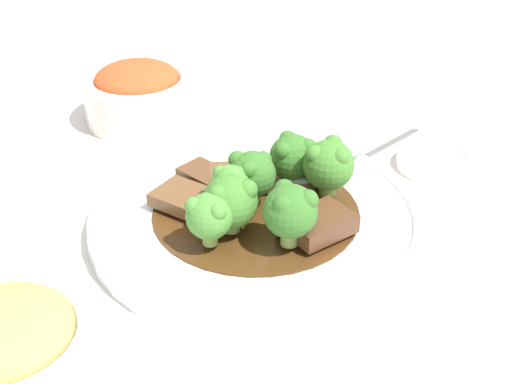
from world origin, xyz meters
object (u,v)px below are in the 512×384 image
(side_bowl_appetizer, at_px, (6,352))
(beef_strip_1, at_px, (296,204))
(beef_strip_2, at_px, (193,201))
(broccoli_floret_0, at_px, (293,156))
(side_bowl_kimchi, at_px, (138,93))
(main_plate, at_px, (256,217))
(broccoli_floret_5, at_px, (209,215))
(broccoli_floret_4, at_px, (250,174))
(broccoli_floret_3, at_px, (290,210))
(broccoli_floret_1, at_px, (231,186))
(broccoli_floret_6, at_px, (230,200))
(beef_strip_3, at_px, (319,224))
(serving_spoon, at_px, (325,165))
(beef_strip_4, at_px, (208,177))
(beef_strip_0, at_px, (242,177))
(sauce_dish, at_px, (434,161))
(broccoli_floret_2, at_px, (328,163))

(side_bowl_appetizer, bearing_deg, beef_strip_1, -64.98)
(beef_strip_2, xyz_separation_m, side_bowl_appetizer, (-0.14, 0.15, 0.01))
(broccoli_floret_0, distance_m, side_bowl_kimchi, 0.22)
(main_plate, distance_m, broccoli_floret_5, 0.07)
(beef_strip_1, height_order, beef_strip_2, beef_strip_2)
(broccoli_floret_4, bearing_deg, beef_strip_2, 80.81)
(main_plate, relative_size, beef_strip_2, 3.65)
(main_plate, relative_size, side_bowl_kimchi, 2.45)
(broccoli_floret_3, relative_size, side_bowl_appetizer, 0.45)
(broccoli_floret_1, bearing_deg, broccoli_floret_6, 161.59)
(beef_strip_3, distance_m, broccoli_floret_3, 0.04)
(broccoli_floret_6, xyz_separation_m, serving_spoon, (0.06, -0.10, -0.02))
(beef_strip_4, bearing_deg, broccoli_floret_4, -149.79)
(beef_strip_0, bearing_deg, broccoli_floret_5, 147.36)
(broccoli_floret_4, bearing_deg, broccoli_floret_5, 134.40)
(beef_strip_1, bearing_deg, broccoli_floret_4, 55.85)
(beef_strip_2, xyz_separation_m, sauce_dish, (0.02, -0.24, -0.02))
(beef_strip_3, bearing_deg, broccoli_floret_2, -28.63)
(sauce_dish, bearing_deg, broccoli_floret_6, 106.44)
(main_plate, relative_size, beef_strip_4, 4.73)
(beef_strip_4, relative_size, serving_spoon, 0.28)
(broccoli_floret_3, xyz_separation_m, broccoli_floret_4, (0.06, 0.01, -0.00))
(broccoli_floret_3, xyz_separation_m, broccoli_floret_6, (0.03, 0.04, -0.00))
(broccoli_floret_5, bearing_deg, broccoli_floret_2, -71.21)
(broccoli_floret_0, bearing_deg, broccoli_floret_1, 116.61)
(broccoli_floret_1, bearing_deg, beef_strip_3, -128.72)
(broccoli_floret_6, height_order, side_bowl_kimchi, broccoli_floret_6)
(broccoli_floret_5, distance_m, broccoli_floret_6, 0.02)
(sauce_dish, bearing_deg, broccoli_floret_5, 107.80)
(beef_strip_0, relative_size, broccoli_floret_3, 1.22)
(broccoli_floret_4, distance_m, broccoli_floret_5, 0.06)
(main_plate, xyz_separation_m, broccoli_floret_5, (-0.04, 0.05, 0.03))
(beef_strip_0, xyz_separation_m, broccoli_floret_0, (-0.01, -0.04, 0.02))
(broccoli_floret_5, relative_size, broccoli_floret_6, 0.90)
(side_bowl_appetizer, bearing_deg, beef_strip_2, -47.63)
(beef_strip_3, bearing_deg, broccoli_floret_5, 81.99)
(main_plate, height_order, sauce_dish, main_plate)
(broccoli_floret_1, relative_size, broccoli_floret_6, 0.89)
(beef_strip_3, height_order, broccoli_floret_1, broccoli_floret_1)
(broccoli_floret_3, height_order, sauce_dish, broccoli_floret_3)
(serving_spoon, bearing_deg, broccoli_floret_3, 143.40)
(broccoli_floret_5, bearing_deg, broccoli_floret_0, -54.21)
(beef_strip_4, distance_m, broccoli_floret_3, 0.11)
(main_plate, height_order, broccoli_floret_5, broccoli_floret_5)
(beef_strip_3, height_order, beef_strip_4, beef_strip_3)
(broccoli_floret_3, distance_m, broccoli_floret_6, 0.05)
(broccoli_floret_2, height_order, broccoli_floret_4, broccoli_floret_2)
(beef_strip_1, distance_m, broccoli_floret_3, 0.05)
(beef_strip_3, bearing_deg, broccoli_floret_0, -5.41)
(broccoli_floret_2, relative_size, broccoli_floret_3, 1.00)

